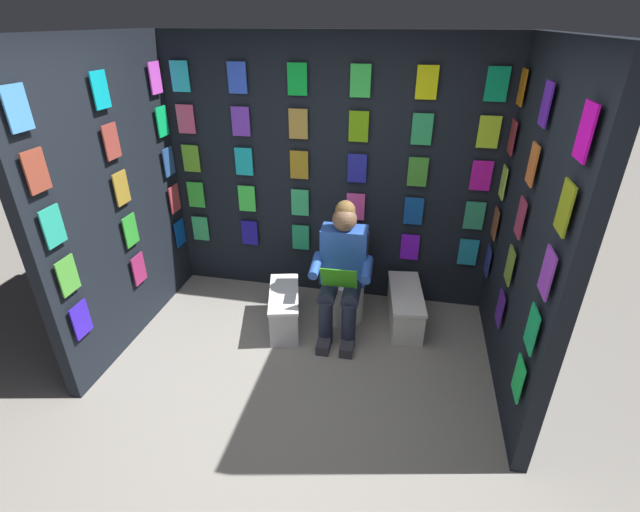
# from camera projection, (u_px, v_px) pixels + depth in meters

# --- Properties ---
(ground_plane) EXTENTS (30.00, 30.00, 0.00)m
(ground_plane) POSITION_uv_depth(u_px,v_px,m) (277.00, 431.00, 3.12)
(ground_plane) COLOR gray
(display_wall_back) EXTENTS (3.16, 0.14, 2.46)m
(display_wall_back) POSITION_uv_depth(u_px,v_px,m) (329.00, 175.00, 4.21)
(display_wall_back) COLOR black
(display_wall_back) RESTS_ON ground
(display_wall_left) EXTENTS (0.14, 1.88, 2.46)m
(display_wall_left) POSITION_uv_depth(u_px,v_px,m) (530.00, 233.00, 3.08)
(display_wall_left) COLOR black
(display_wall_left) RESTS_ON ground
(display_wall_right) EXTENTS (0.14, 1.88, 2.46)m
(display_wall_right) POSITION_uv_depth(u_px,v_px,m) (115.00, 200.00, 3.64)
(display_wall_right) COLOR black
(display_wall_right) RESTS_ON ground
(toilet) EXTENTS (0.41, 0.56, 0.77)m
(toilet) POSITION_uv_depth(u_px,v_px,m) (345.00, 283.00, 4.23)
(toilet) COLOR white
(toilet) RESTS_ON ground
(person_reading) EXTENTS (0.53, 0.69, 1.19)m
(person_reading) POSITION_uv_depth(u_px,v_px,m) (342.00, 270.00, 3.91)
(person_reading) COLOR blue
(person_reading) RESTS_ON ground
(comic_longbox_near) EXTENTS (0.38, 0.77, 0.34)m
(comic_longbox_near) POSITION_uv_depth(u_px,v_px,m) (405.00, 307.00, 4.15)
(comic_longbox_near) COLOR white
(comic_longbox_near) RESTS_ON ground
(comic_longbox_far) EXTENTS (0.42, 0.71, 0.36)m
(comic_longbox_far) POSITION_uv_depth(u_px,v_px,m) (284.00, 309.00, 4.11)
(comic_longbox_far) COLOR silver
(comic_longbox_far) RESTS_ON ground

